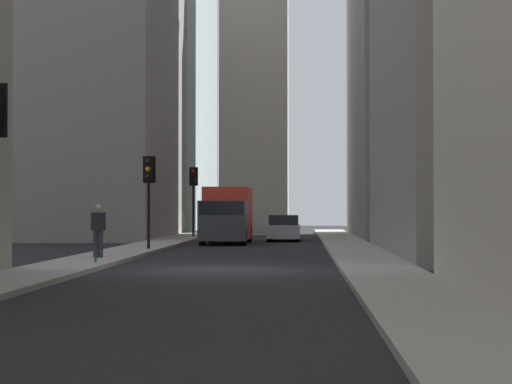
% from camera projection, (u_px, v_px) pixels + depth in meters
% --- Properties ---
extents(ground_plane, '(135.00, 135.00, 0.00)m').
position_uv_depth(ground_plane, '(221.00, 270.00, 26.12)').
color(ground_plane, black).
extents(sidewalk_right, '(90.00, 2.20, 0.14)m').
position_uv_depth(sidewalk_right, '(67.00, 267.00, 26.34)').
color(sidewalk_right, gray).
rests_on(sidewalk_right, ground_plane).
extents(sidewalk_left, '(90.00, 2.20, 0.14)m').
position_uv_depth(sidewalk_left, '(377.00, 268.00, 25.90)').
color(sidewalk_left, gray).
rests_on(sidewalk_left, ground_plane).
extents(building_left_far, '(18.05, 10.50, 27.63)m').
position_uv_depth(building_left_far, '(436.00, 11.00, 55.08)').
color(building_left_far, gray).
rests_on(building_left_far, ground_plane).
extents(delivery_truck, '(6.46, 2.25, 2.84)m').
position_uv_depth(delivery_truck, '(227.00, 215.00, 45.53)').
color(delivery_truck, red).
rests_on(delivery_truck, ground_plane).
extents(sedan_silver, '(4.30, 1.78, 1.42)m').
position_uv_depth(sedan_silver, '(284.00, 229.00, 49.42)').
color(sedan_silver, '#B7BABF').
rests_on(sedan_silver, ground_plane).
extents(traffic_light_midblock, '(0.43, 0.52, 4.08)m').
position_uv_depth(traffic_light_midblock, '(193.00, 185.00, 53.41)').
color(traffic_light_midblock, black).
rests_on(traffic_light_midblock, sidewalk_right).
extents(traffic_light_far_junction, '(0.43, 0.52, 3.77)m').
position_uv_depth(traffic_light_far_junction, '(149.00, 180.00, 36.65)').
color(traffic_light_far_junction, black).
rests_on(traffic_light_far_junction, sidewalk_right).
extents(pedestrian, '(0.26, 0.44, 1.76)m').
position_uv_depth(pedestrian, '(98.00, 229.00, 30.01)').
color(pedestrian, '#33333D').
rests_on(pedestrian, sidewalk_right).
extents(discarded_bottle, '(0.07, 0.07, 0.27)m').
position_uv_depth(discarded_bottle, '(96.00, 259.00, 27.25)').
color(discarded_bottle, '#236033').
rests_on(discarded_bottle, sidewalk_right).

